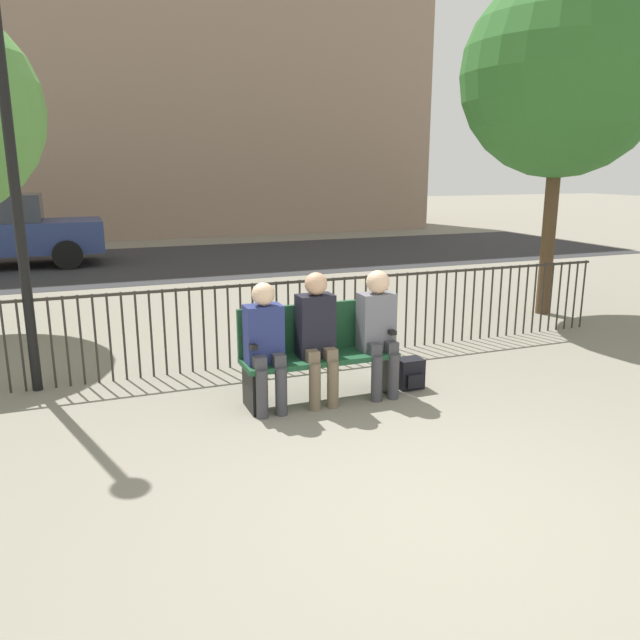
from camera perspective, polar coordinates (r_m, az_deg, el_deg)
The scene contains 11 objects.
ground_plane at distance 4.35m, azimuth 11.08°, elevation -16.91°, with size 80.00×80.00×0.00m, color gray.
park_bench at distance 6.03m, azimuth -0.27°, elevation -2.74°, with size 1.50×0.45×0.92m.
seated_person_0 at distance 5.69m, azimuth -5.03°, elevation -1.84°, with size 0.34×0.39×1.20m.
seated_person_1 at distance 5.84m, azimuth -0.27°, elevation -1.05°, with size 0.34×0.39×1.26m.
seated_person_2 at distance 6.09m, azimuth 5.33°, elevation -0.51°, with size 0.34×0.39×1.24m.
backpack at distance 6.45m, azimuth 8.21°, elevation -4.87°, with size 0.26×0.24×0.31m.
fence_railing at distance 7.12m, azimuth -3.95°, elevation 0.44°, with size 9.01×0.03×0.95m.
tree_1 at distance 10.11m, azimuth 21.28°, elevation 20.11°, with size 2.88×2.88×4.92m.
lamp_post at distance 6.66m, azimuth -26.79°, elevation 16.89°, with size 0.28×0.28×4.20m.
street_surface at distance 15.42m, azimuth -13.45°, elevation 5.23°, with size 24.00×6.00×0.01m.
building_facade at distance 23.56m, azimuth -17.41°, elevation 23.13°, with size 20.00×6.00×12.52m.
Camera 1 is at (-2.08, -3.12, 2.20)m, focal length 35.00 mm.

